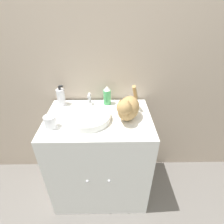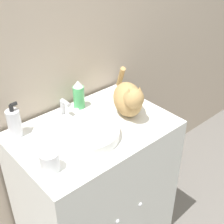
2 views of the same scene
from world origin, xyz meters
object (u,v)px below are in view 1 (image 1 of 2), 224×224
(cup, at_px, (50,122))
(spray_bottle, at_px, (107,95))
(soap_bottle, at_px, (61,97))
(cat, at_px, (128,108))

(cup, bearing_deg, spray_bottle, 39.89)
(soap_bottle, xyz_separation_m, cup, (-0.01, -0.31, -0.03))
(cup, bearing_deg, cat, 9.65)
(cat, distance_m, soap_bottle, 0.57)
(spray_bottle, bearing_deg, cat, -56.90)
(cat, height_order, soap_bottle, cat)
(soap_bottle, xyz_separation_m, spray_bottle, (0.38, 0.01, 0.01))
(soap_bottle, distance_m, cup, 0.31)
(spray_bottle, bearing_deg, soap_bottle, -178.82)
(spray_bottle, height_order, cup, spray_bottle)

